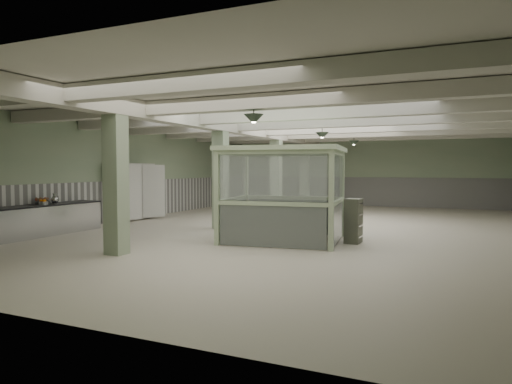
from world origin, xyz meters
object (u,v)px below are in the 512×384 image
at_px(guard_booth, 283,177).
at_px(filing_cabinet, 353,221).
at_px(walkin_cooler, 131,193).
at_px(prep_counter, 23,222).

xyz_separation_m(guard_booth, filing_cabinet, (1.83, 0.42, -1.14)).
height_order(walkin_cooler, filing_cabinet, walkin_cooler).
relative_size(walkin_cooler, guard_booth, 0.66).
height_order(prep_counter, filing_cabinet, filing_cabinet).
relative_size(guard_booth, filing_cabinet, 2.96).
relative_size(prep_counter, walkin_cooler, 2.25).
height_order(walkin_cooler, guard_booth, guard_booth).
height_order(prep_counter, guard_booth, guard_booth).
bearing_deg(walkin_cooler, prep_counter, -88.99).
bearing_deg(walkin_cooler, guard_booth, -17.33).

